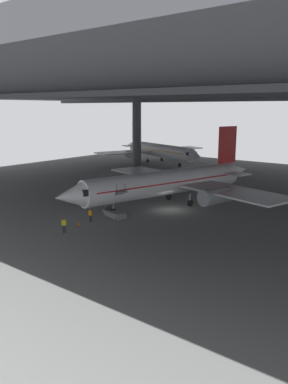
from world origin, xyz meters
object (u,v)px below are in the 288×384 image
object	(u,v)px
crew_worker_near_nose	(64,224)
airplane_distant	(159,150)
boarding_stairs	(114,211)
crew_worker_by_stairs	(90,215)
airplane_main	(169,182)
traffic_cone_orange	(79,224)

from	to	relation	value
crew_worker_near_nose	airplane_distant	size ratio (longest dim) A/B	0.05
boarding_stairs	crew_worker_by_stairs	distance (m)	3.67
airplane_main	crew_worker_by_stairs	distance (m)	13.55
crew_worker_near_nose	traffic_cone_orange	world-z (taller)	crew_worker_near_nose
boarding_stairs	crew_worker_by_stairs	bearing A→B (deg)	-101.31
crew_worker_by_stairs	traffic_cone_orange	bearing A→B (deg)	-81.51
boarding_stairs	crew_worker_near_nose	xyz separation A→B (m)	(0.11, -8.50, 0.24)
boarding_stairs	airplane_distant	xyz separation A→B (m)	(-25.46, 44.57, 2.49)
crew_worker_by_stairs	traffic_cone_orange	world-z (taller)	crew_worker_by_stairs
crew_worker_near_nose	traffic_cone_orange	bearing A→B (deg)	100.38
airplane_distant	traffic_cone_orange	xyz separation A→B (m)	(25.07, -50.35, -2.92)
airplane_main	crew_worker_by_stairs	bearing A→B (deg)	-101.91
airplane_main	crew_worker_by_stairs	world-z (taller)	airplane_main
airplane_main	airplane_distant	bearing A→B (deg)	128.05
crew_worker_near_nose	airplane_distant	distance (m)	58.95
crew_worker_by_stairs	traffic_cone_orange	distance (m)	2.29
crew_worker_by_stairs	airplane_distant	distance (m)	54.19
traffic_cone_orange	airplane_main	bearing A→B (deg)	80.96
crew_worker_by_stairs	crew_worker_near_nose	bearing A→B (deg)	-80.46
airplane_distant	traffic_cone_orange	size ratio (longest dim) A/B	51.59
airplane_distant	crew_worker_by_stairs	bearing A→B (deg)	-62.81
airplane_main	traffic_cone_orange	world-z (taller)	airplane_main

